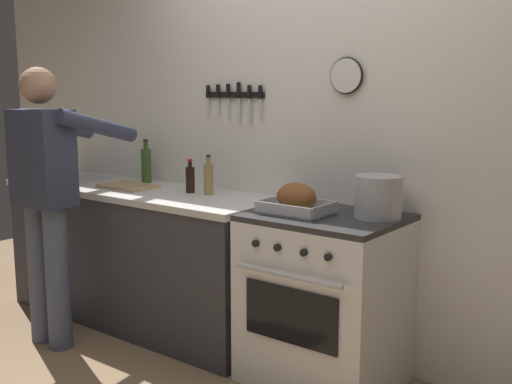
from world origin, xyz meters
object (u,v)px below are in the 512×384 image
(stock_pot, at_px, (378,197))
(bottle_vinegar, at_px, (209,178))
(bottle_olive_oil, at_px, (146,165))
(person_cook, at_px, (47,189))
(roasting_pan, at_px, (296,200))
(cutting_board, at_px, (128,186))
(stove, at_px, (324,299))
(bottle_soy_sauce, at_px, (190,179))

(stock_pot, relative_size, bottle_vinegar, 0.98)
(bottle_olive_oil, bearing_deg, person_cook, -91.23)
(stock_pot, relative_size, bottle_olive_oil, 0.80)
(roasting_pan, relative_size, bottle_olive_oil, 1.19)
(stock_pot, bearing_deg, roasting_pan, -156.21)
(stock_pot, xyz_separation_m, cutting_board, (-1.72, -0.13, -0.10))
(stock_pot, xyz_separation_m, bottle_olive_oil, (-1.79, 0.09, 0.02))
(cutting_board, distance_m, bottle_olive_oil, 0.26)
(person_cook, bearing_deg, stock_pot, -75.03)
(person_cook, relative_size, stock_pot, 7.02)
(bottle_vinegar, bearing_deg, stove, -5.95)
(cutting_board, relative_size, bottle_vinegar, 1.49)
(cutting_board, xyz_separation_m, bottle_vinegar, (0.59, 0.13, 0.09))
(person_cook, distance_m, bottle_vinegar, 0.95)
(bottle_soy_sauce, bearing_deg, cutting_board, -166.83)
(stove, distance_m, bottle_vinegar, 1.05)
(roasting_pan, bearing_deg, stove, 28.38)
(cutting_board, bearing_deg, roasting_pan, -1.69)
(person_cook, bearing_deg, cutting_board, -13.87)
(stove, relative_size, roasting_pan, 2.56)
(bottle_olive_oil, bearing_deg, stove, -6.98)
(stock_pot, bearing_deg, bottle_vinegar, -179.88)
(cutting_board, bearing_deg, stock_pot, 4.23)
(person_cook, bearing_deg, roasting_pan, -75.93)
(bottle_soy_sauce, bearing_deg, bottle_vinegar, 7.65)
(stove, xyz_separation_m, roasting_pan, (-0.13, -0.07, 0.52))
(person_cook, bearing_deg, bottle_soy_sauce, -44.86)
(person_cook, xyz_separation_m, cutting_board, (0.08, 0.55, -0.04))
(person_cook, height_order, bottle_olive_oil, person_cook)
(person_cook, height_order, stock_pot, person_cook)
(stock_pot, bearing_deg, stove, -158.86)
(stock_pot, distance_m, cutting_board, 1.73)
(stove, height_order, bottle_soy_sauce, bottle_soy_sauce)
(stove, bearing_deg, person_cook, -159.57)
(person_cook, height_order, roasting_pan, person_cook)
(roasting_pan, bearing_deg, person_cook, -160.37)
(roasting_pan, distance_m, cutting_board, 1.35)
(stove, distance_m, bottle_soy_sauce, 1.16)
(roasting_pan, height_order, stock_pot, stock_pot)
(stock_pot, distance_m, bottle_olive_oil, 1.79)
(stove, relative_size, cutting_board, 2.50)
(person_cook, height_order, bottle_soy_sauce, person_cook)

